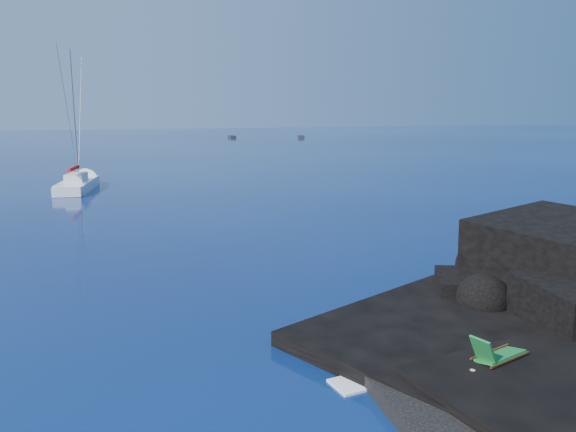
% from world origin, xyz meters
% --- Properties ---
extents(beach, '(9.08, 6.86, 0.70)m').
position_xyz_m(beach, '(4.50, 0.50, 0.00)').
color(beach, black).
rests_on(beach, ground).
extents(surf_foam, '(10.00, 8.00, 0.06)m').
position_xyz_m(surf_foam, '(5.00, 5.00, 0.00)').
color(surf_foam, white).
rests_on(surf_foam, ground).
extents(sailboat, '(4.60, 11.57, 11.87)m').
position_xyz_m(sailboat, '(-5.87, 42.28, 0.00)').
color(sailboat, white).
rests_on(sailboat, ground).
extents(deck_chair, '(1.72, 1.07, 1.10)m').
position_xyz_m(deck_chair, '(3.80, 1.61, 0.90)').
color(deck_chair, '#176A2B').
rests_on(deck_chair, beach).
extents(towel, '(2.21, 1.26, 0.06)m').
position_xyz_m(towel, '(2.24, 1.37, 0.38)').
color(towel, white).
rests_on(towel, beach).
extents(sunbather, '(1.97, 0.72, 0.26)m').
position_xyz_m(sunbather, '(2.24, 1.37, 0.53)').
color(sunbather, '#E49C77').
rests_on(sunbather, towel).
extents(distant_boat_a, '(1.67, 4.37, 0.57)m').
position_xyz_m(distant_boat_a, '(30.48, 126.62, 0.00)').
color(distant_boat_a, '#232327').
rests_on(distant_boat_a, ground).
extents(distant_boat_b, '(2.89, 4.82, 0.61)m').
position_xyz_m(distant_boat_b, '(46.25, 120.03, 0.00)').
color(distant_boat_b, '#242328').
rests_on(distant_boat_b, ground).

